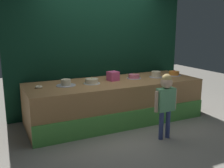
# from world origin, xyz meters

# --- Properties ---
(ground_plane) EXTENTS (12.00, 12.00, 0.00)m
(ground_plane) POSITION_xyz_m (0.00, 0.00, 0.00)
(ground_plane) COLOR gray
(stage_platform) EXTENTS (3.28, 1.17, 0.76)m
(stage_platform) POSITION_xyz_m (0.00, 0.57, 0.38)
(stage_platform) COLOR #B27F4C
(stage_platform) RESTS_ON ground_plane
(curtain_backdrop) EXTENTS (3.82, 0.08, 2.78)m
(curtain_backdrop) POSITION_xyz_m (0.00, 1.25, 1.39)
(curtain_backdrop) COLOR black
(curtain_backdrop) RESTS_ON ground_plane
(child_figure) EXTENTS (0.41, 0.19, 1.06)m
(child_figure) POSITION_xyz_m (0.34, -0.55, 0.68)
(child_figure) COLOR #3F4C8C
(child_figure) RESTS_ON ground_plane
(pink_box) EXTENTS (0.21, 0.21, 0.17)m
(pink_box) POSITION_xyz_m (0.00, 0.64, 0.85)
(pink_box) COLOR #E75491
(pink_box) RESTS_ON stage_platform
(donut) EXTENTS (0.12, 0.12, 0.04)m
(donut) POSITION_xyz_m (-1.39, 0.61, 0.78)
(donut) COLOR beige
(donut) RESTS_ON stage_platform
(cake_far_left) EXTENTS (0.34, 0.34, 0.11)m
(cake_far_left) POSITION_xyz_m (-0.93, 0.61, 0.81)
(cake_far_left) COLOR silver
(cake_far_left) RESTS_ON stage_platform
(cake_left) EXTENTS (0.30, 0.30, 0.14)m
(cake_left) POSITION_xyz_m (-0.46, 0.56, 0.80)
(cake_left) COLOR white
(cake_left) RESTS_ON stage_platform
(cake_center) EXTENTS (0.29, 0.29, 0.12)m
(cake_center) POSITION_xyz_m (0.46, 0.65, 0.80)
(cake_center) COLOR silver
(cake_center) RESTS_ON stage_platform
(cake_right) EXTENTS (0.27, 0.27, 0.12)m
(cake_right) POSITION_xyz_m (0.93, 0.56, 0.82)
(cake_right) COLOR silver
(cake_right) RESTS_ON stage_platform
(cake_far_right) EXTENTS (0.31, 0.31, 0.11)m
(cake_far_right) POSITION_xyz_m (1.39, 0.57, 0.80)
(cake_far_right) COLOR silver
(cake_far_right) RESTS_ON stage_platform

